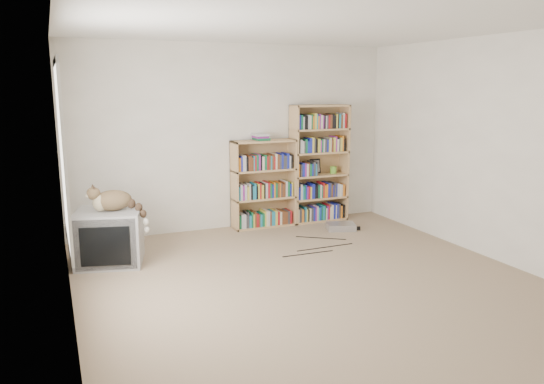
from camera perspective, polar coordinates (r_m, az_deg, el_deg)
name	(u,v)px	position (r m, az deg, el deg)	size (l,w,h in m)	color
floor	(318,287)	(5.32, 4.97, -10.16)	(4.50, 5.00, 0.01)	gray
wall_back	(234,137)	(7.28, -4.07, 5.87)	(4.50, 0.02, 2.50)	white
wall_left	(64,177)	(4.42, -21.51, 1.49)	(0.02, 5.00, 2.50)	white
wall_right	(502,150)	(6.36, 23.48, 4.15)	(0.02, 5.00, 2.50)	white
ceiling	(323,22)	(4.98, 5.49, 17.70)	(4.50, 5.00, 0.02)	white
window	(63,155)	(4.60, -21.57, 3.73)	(0.02, 1.22, 1.52)	white
crt_tv	(110,237)	(6.16, -17.07, -4.64)	(0.82, 0.77, 0.60)	#9D9D9F
cat	(117,203)	(6.02, -16.29, -1.17)	(0.63, 0.45, 0.50)	#342115
bookcase_tall	(319,166)	(7.69, 5.03, 2.79)	(0.84, 0.30, 1.68)	tan
bookcase_short	(263,188)	(7.38, -0.97, 0.49)	(0.88, 0.30, 1.21)	tan
book_stack	(260,137)	(7.28, -1.26, 5.96)	(0.22, 0.28, 0.09)	#A4151C
green_mug	(333,170)	(7.79, 6.56, 2.40)	(0.09, 0.09, 0.10)	#68AD31
framed_print	(315,166)	(7.76, 4.66, 2.80)	(0.16, 0.01, 0.21)	black
dvd_player	(341,227)	(7.36, 7.41, -3.71)	(0.38, 0.27, 0.09)	#ABABB0
wall_outlet	(66,232)	(6.47, -21.29, -3.99)	(0.01, 0.08, 0.13)	silver
floor_cables	(297,247)	(6.55, 2.74, -5.88)	(1.20, 0.70, 0.01)	black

